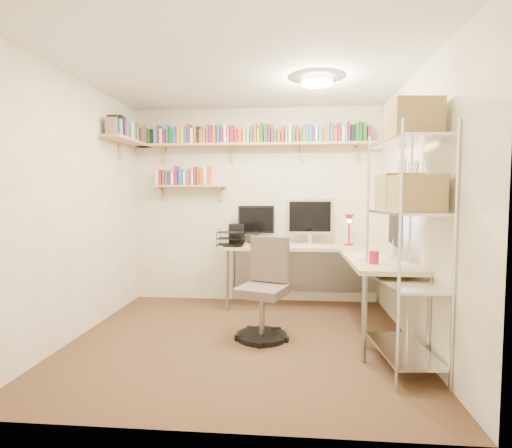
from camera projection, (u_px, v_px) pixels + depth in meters
The scene contains 6 objects.
ground at pixel (241, 340), 3.81m from camera, with size 3.20×3.20×0.00m, color #4E3721.
room_shell at pixel (241, 177), 3.70m from camera, with size 3.24×3.04×2.52m.
wall_shelves at pixel (221, 143), 4.99m from camera, with size 3.12×1.09×0.80m.
corner_desk at pixel (311, 249), 4.64m from camera, with size 2.05×2.00×1.33m.
office_chair at pixel (264, 296), 3.86m from camera, with size 0.55×0.55×0.97m.
wire_rack at pixel (408, 189), 3.07m from camera, with size 0.47×0.85×2.08m.
Camera 1 is at (0.46, -3.69, 1.37)m, focal length 28.00 mm.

